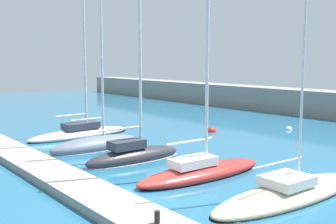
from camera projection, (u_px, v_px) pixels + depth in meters
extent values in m
plane|color=#236084|center=(135.00, 193.00, 18.60)|extent=(120.00, 120.00, 0.00)
cube|color=gray|center=(98.00, 198.00, 17.36)|extent=(35.37, 2.28, 0.42)
ellipsoid|color=silver|center=(80.00, 134.00, 32.27)|extent=(2.48, 8.67, 0.88)
ellipsoid|color=black|center=(80.00, 136.00, 32.29)|extent=(2.50, 8.76, 0.12)
cylinder|color=silver|center=(85.00, 49.00, 31.80)|extent=(0.18, 0.18, 12.51)
cylinder|color=silver|center=(72.00, 115.00, 31.63)|extent=(0.22, 2.73, 0.12)
cube|color=#333842|center=(81.00, 126.00, 32.23)|extent=(1.51, 2.84, 0.51)
ellipsoid|color=slate|center=(97.00, 145.00, 27.70)|extent=(2.13, 6.74, 1.30)
ellipsoid|color=silver|center=(97.00, 149.00, 27.73)|extent=(2.15, 6.80, 0.12)
cylinder|color=silver|center=(101.00, 34.00, 27.07)|extent=(0.17, 0.17, 13.70)
cylinder|color=silver|center=(87.00, 119.00, 27.06)|extent=(0.14, 2.38, 0.12)
ellipsoid|color=#2D2D33|center=(134.00, 157.00, 24.44)|extent=(1.87, 6.46, 1.12)
ellipsoid|color=silver|center=(134.00, 161.00, 24.47)|extent=(1.89, 6.53, 0.12)
cylinder|color=silver|center=(140.00, 39.00, 23.84)|extent=(0.18, 0.18, 12.94)
cylinder|color=silver|center=(120.00, 129.00, 23.65)|extent=(0.20, 2.89, 0.12)
cube|color=#333842|center=(127.00, 145.00, 24.03)|extent=(1.20, 2.15, 0.53)
ellipsoid|color=#B72D28|center=(202.00, 173.00, 21.13)|extent=(2.47, 8.10, 0.89)
cylinder|color=silver|center=(208.00, 2.00, 20.18)|extent=(0.17, 0.17, 16.45)
cylinder|color=silver|center=(190.00, 141.00, 20.42)|extent=(0.25, 2.91, 0.12)
cube|color=silver|center=(193.00, 162.00, 20.67)|extent=(1.33, 2.49, 0.46)
ellipsoid|color=beige|center=(290.00, 194.00, 18.05)|extent=(2.83, 9.46, 0.93)
ellipsoid|color=black|center=(290.00, 196.00, 18.06)|extent=(2.86, 9.56, 0.12)
cylinder|color=silver|center=(306.00, 8.00, 17.35)|extent=(0.11, 0.11, 15.33)
cylinder|color=silver|center=(278.00, 163.00, 17.31)|extent=(0.20, 3.28, 0.08)
cube|color=silver|center=(287.00, 180.00, 17.80)|extent=(1.80, 2.15, 0.43)
sphere|color=red|center=(211.00, 132.00, 34.37)|extent=(0.85, 0.85, 0.85)
sphere|color=white|center=(289.00, 130.00, 35.35)|extent=(0.60, 0.60, 0.60)
cylinder|color=black|center=(157.00, 217.00, 14.09)|extent=(0.20, 0.20, 0.44)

